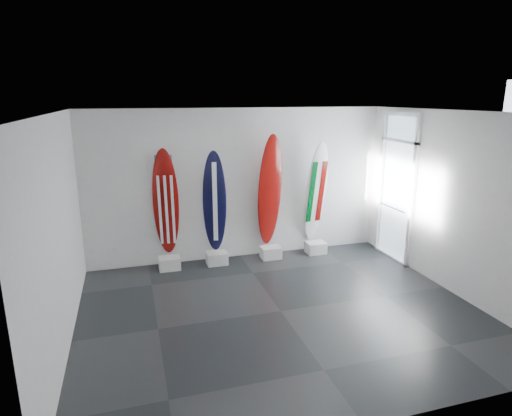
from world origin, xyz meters
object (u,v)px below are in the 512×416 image
object	(u,v)px
surfboard_usa	(166,203)
surfboard_italy	(316,192)
surfboard_navy	(215,202)
surfboard_swiss	(270,191)

from	to	relation	value
surfboard_usa	surfboard_italy	distance (m)	3.04
surfboard_navy	surfboard_swiss	size ratio (longest dim) A/B	0.87
surfboard_usa	surfboard_swiss	size ratio (longest dim) A/B	0.92
surfboard_swiss	surfboard_italy	distance (m)	1.00
surfboard_navy	surfboard_italy	world-z (taller)	surfboard_italy
surfboard_navy	surfboard_italy	xyz separation A→B (m)	(2.12, 0.00, 0.06)
surfboard_swiss	surfboard_italy	bearing A→B (deg)	-10.61
surfboard_usa	surfboard_swiss	xyz separation A→B (m)	(2.04, 0.00, 0.10)
surfboard_usa	surfboard_navy	bearing A→B (deg)	8.07
surfboard_usa	surfboard_italy	xyz separation A→B (m)	(3.04, 0.00, 0.02)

